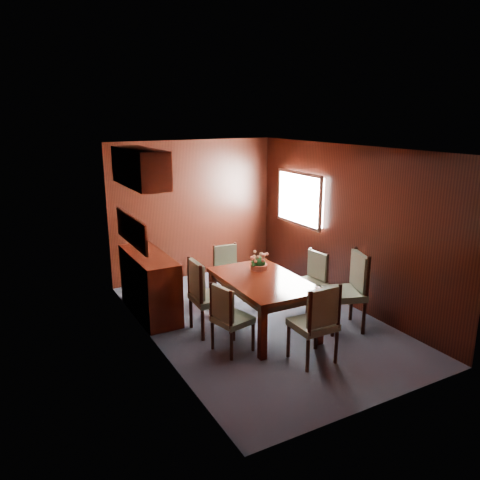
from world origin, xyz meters
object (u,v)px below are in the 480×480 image
dining_table (263,286)px  sideboard (150,284)px  chair_left_near (228,315)px  chair_head (317,320)px  chair_right_near (350,286)px  flower_centerpiece (259,261)px

dining_table → sideboard: bearing=135.0°
dining_table → chair_left_near: 0.79m
chair_left_near → chair_head: chair_head is taller
dining_table → chair_right_near: chair_right_near is taller
dining_table → chair_head: chair_head is taller
sideboard → chair_left_near: (0.47, -1.56, 0.04)m
dining_table → chair_right_near: size_ratio=1.44×
chair_left_near → chair_head: 1.06m
chair_right_near → flower_centerpiece: bearing=64.9°
chair_right_near → flower_centerpiece: chair_right_near is taller
sideboard → flower_centerpiece: bearing=-33.0°
chair_right_near → chair_head: 1.11m
chair_left_near → sideboard: bearing=-175.9°
chair_right_near → flower_centerpiece: size_ratio=4.15×
chair_head → flower_centerpiece: 1.46m
sideboard → chair_head: chair_head is taller
dining_table → flower_centerpiece: flower_centerpiece is taller
chair_left_near → chair_head: size_ratio=0.90×
sideboard → dining_table: 1.69m
flower_centerpiece → chair_head: bearing=-93.1°
dining_table → flower_centerpiece: 0.45m
chair_head → flower_centerpiece: bearing=87.4°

